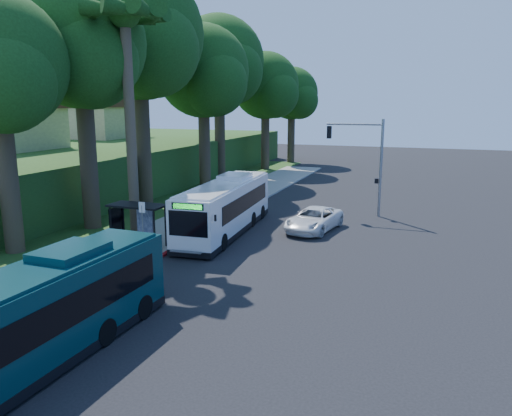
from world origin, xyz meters
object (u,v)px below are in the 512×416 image
at_px(teal_bus, 34,317).
at_px(pickup, 314,219).
at_px(white_bus, 226,206).
at_px(bus_shelter, 135,217).

relative_size(teal_bus, pickup, 2.17).
bearing_deg(white_bus, bus_shelter, -129.13).
distance_m(bus_shelter, teal_bus, 13.12).
height_order(white_bus, teal_bus, white_bus).
relative_size(white_bus, pickup, 2.25).
distance_m(teal_bus, pickup, 20.07).
distance_m(bus_shelter, pickup, 11.31).
height_order(teal_bus, pickup, teal_bus).
bearing_deg(teal_bus, pickup, 79.28).
bearing_deg(pickup, white_bus, -145.80).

